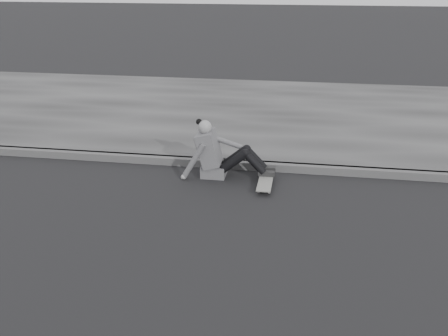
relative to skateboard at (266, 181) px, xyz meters
name	(u,v)px	position (x,y,z in m)	size (l,w,h in m)	color
curb	(429,176)	(2.37, 0.61, -0.01)	(24.00, 0.16, 0.12)	#4A4A4A
sidewalk	(397,119)	(2.37, 3.63, -0.01)	(24.00, 6.00, 0.12)	#3A3A3A
skateboard	(266,181)	(0.00, 0.00, 0.00)	(0.20, 0.78, 0.09)	#A4A49F
seated_woman	(218,154)	(-0.73, 0.25, 0.29)	(1.38, 0.46, 0.88)	#565659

